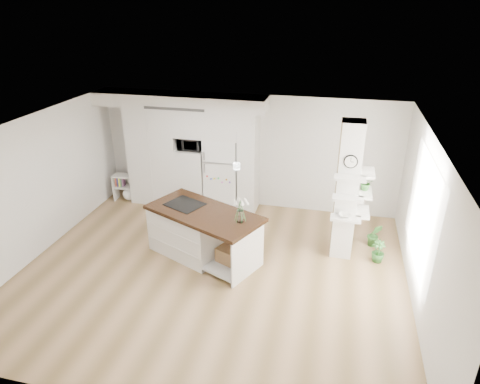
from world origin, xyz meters
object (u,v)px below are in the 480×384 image
object	(u,v)px
kitchen_island	(195,230)
refrigerator	(223,173)
bookshelf	(127,189)
floor_plant_a	(374,235)

from	to	relation	value
kitchen_island	refrigerator	bearing A→B (deg)	114.82
refrigerator	bookshelf	bearing A→B (deg)	-175.76
refrigerator	floor_plant_a	bearing A→B (deg)	-16.70
refrigerator	floor_plant_a	world-z (taller)	refrigerator
floor_plant_a	refrigerator	bearing A→B (deg)	163.30
floor_plant_a	kitchen_island	bearing A→B (deg)	-162.53
refrigerator	kitchen_island	xyz separation A→B (m)	(0.02, -2.13, -0.36)
refrigerator	floor_plant_a	size ratio (longest dim) A/B	3.43
refrigerator	bookshelf	size ratio (longest dim) A/B	2.63
kitchen_island	bookshelf	distance (m)	3.15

